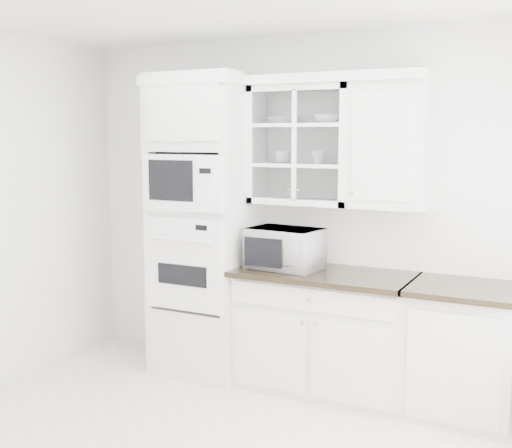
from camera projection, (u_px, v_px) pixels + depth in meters
The scene contains 12 objects.
room_shell at pixel (224, 159), 3.89m from camera, with size 4.00×3.50×2.70m.
oven_column at pixel (205, 226), 5.18m from camera, with size 0.76×0.68×2.40m.
base_cabinet_run at pixel (325, 330), 4.84m from camera, with size 1.32×0.67×0.92m.
extra_base_cabinet at pixel (462, 350), 4.39m from camera, with size 0.72×0.67×0.92m.
upper_cabinet_glass at pixel (303, 145), 4.89m from camera, with size 0.80×0.33×0.90m.
upper_cabinet_solid at pixel (390, 146), 4.58m from camera, with size 0.55×0.33×0.90m, color silver.
crown_molding at pixel (290, 81), 4.84m from camera, with size 2.14×0.38×0.07m, color white.
countertop_microwave at pixel (286, 248), 4.88m from camera, with size 0.53×0.44×0.31m, color white.
bowl_a at pixel (284, 120), 4.95m from camera, with size 0.23×0.23×0.06m, color white.
bowl_b at pixel (327, 119), 4.75m from camera, with size 0.21×0.21×0.07m, color white.
cup_a at pixel (283, 157), 4.97m from camera, with size 0.12×0.12×0.09m, color white.
cup_b at pixel (319, 157), 4.83m from camera, with size 0.11×0.11×0.10m, color white.
Camera 1 is at (1.95, -2.96, 1.92)m, focal length 45.00 mm.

